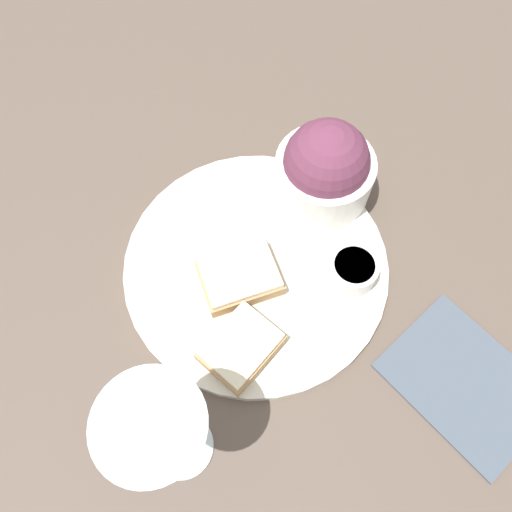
# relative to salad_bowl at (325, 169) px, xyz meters

# --- Properties ---
(ground_plane) EXTENTS (4.00, 4.00, 0.00)m
(ground_plane) POSITION_rel_salad_bowl_xyz_m (0.12, 0.05, -0.06)
(ground_plane) COLOR brown
(dinner_plate) EXTENTS (0.30, 0.30, 0.01)m
(dinner_plate) POSITION_rel_salad_bowl_xyz_m (0.12, 0.05, -0.05)
(dinner_plate) COLOR silver
(dinner_plate) RESTS_ON ground_plane
(salad_bowl) EXTENTS (0.12, 0.12, 0.11)m
(salad_bowl) POSITION_rel_salad_bowl_xyz_m (0.00, 0.00, 0.00)
(salad_bowl) COLOR white
(salad_bowl) RESTS_ON dinner_plate
(sauce_ramekin) EXTENTS (0.05, 0.05, 0.03)m
(sauce_ramekin) POSITION_rel_salad_bowl_xyz_m (0.04, 0.11, -0.03)
(sauce_ramekin) COLOR white
(sauce_ramekin) RESTS_ON dinner_plate
(cheese_toast_near) EXTENTS (0.10, 0.08, 0.03)m
(cheese_toast_near) POSITION_rel_salad_bowl_xyz_m (0.15, 0.06, -0.03)
(cheese_toast_near) COLOR tan
(cheese_toast_near) RESTS_ON dinner_plate
(cheese_toast_far) EXTENTS (0.09, 0.08, 0.03)m
(cheese_toast_far) POSITION_rel_salad_bowl_xyz_m (0.18, 0.13, -0.03)
(cheese_toast_far) COLOR tan
(cheese_toast_far) RESTS_ON dinner_plate
(wine_glass) EXTENTS (0.08, 0.08, 0.18)m
(wine_glass) POSITION_rel_salad_bowl_xyz_m (0.28, 0.18, 0.07)
(wine_glass) COLOR silver
(wine_glass) RESTS_ON ground_plane
(napkin) EXTENTS (0.15, 0.18, 0.01)m
(napkin) POSITION_rel_salad_bowl_xyz_m (-0.00, 0.27, -0.05)
(napkin) COLOR #4C5666
(napkin) RESTS_ON ground_plane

